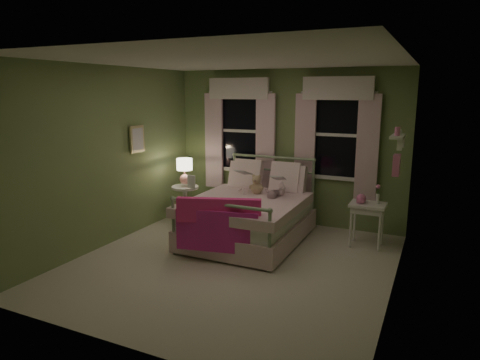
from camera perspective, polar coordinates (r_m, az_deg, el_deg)
The scene contains 18 objects.
room_shell at distance 5.40m, azimuth -1.11°, elevation 1.79°, with size 4.20×4.20×4.20m.
bed at distance 6.52m, azimuth 1.31°, elevation -4.74°, with size 1.58×2.04×1.18m.
pink_throw at distance 5.57m, azimuth -2.98°, elevation -5.22°, with size 1.09×0.46×0.71m.
child_left at distance 6.88m, azimuth 0.61°, elevation 0.70°, with size 0.25×0.17×0.69m, color #F7D1DD.
child_right at distance 6.66m, azimuth 5.00°, elevation 0.70°, with size 0.38×0.30×0.79m, color #F7D1DD.
book_left at distance 6.64m, azimuth -0.28°, elevation 0.72°, with size 0.20×0.27×0.03m, color beige.
book_right at distance 6.44m, azimuth 4.23°, elevation -0.06°, with size 0.20×0.27×0.02m, color beige.
teddy_bear at distance 6.65m, azimuth 2.24°, elevation -0.78°, with size 0.23×0.19×0.31m.
nightstand_left at distance 7.38m, azimuth -7.30°, elevation -2.58°, with size 0.46×0.46×0.65m.
table_lamp at distance 7.27m, azimuth -7.40°, elevation 1.52°, with size 0.26×0.26×0.45m.
book_nightstand at distance 7.21m, azimuth -7.01°, elevation -0.96°, with size 0.16×0.22×0.02m, color beige.
nightstand_right at distance 6.46m, azimuth 16.66°, elevation -3.86°, with size 0.50×0.40×0.64m.
pink_toy at distance 6.43m, azimuth 15.85°, elevation -2.43°, with size 0.14×0.19×0.14m.
bud_vase at distance 6.43m, azimuth 17.91°, elevation -1.80°, with size 0.06×0.06×0.28m.
window_left at distance 7.54m, azimuth -0.09°, elevation 7.10°, with size 1.34×0.13×1.96m.
window_right at distance 6.99m, azimuth 12.70°, elevation 6.45°, with size 1.34×0.13×1.96m.
wall_shelf at distance 5.53m, azimuth 20.25°, elevation 3.65°, with size 0.15×0.50×0.60m.
framed_picture at distance 6.92m, azimuth -13.55°, elevation 5.33°, with size 0.03×0.32×0.42m.
Camera 1 is at (2.35, -4.77, 2.23)m, focal length 32.00 mm.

